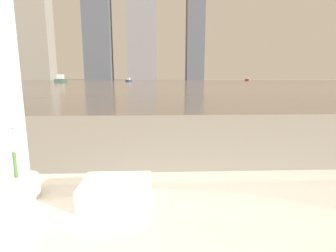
{
  "coord_description": "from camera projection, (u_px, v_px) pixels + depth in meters",
  "views": [
    {
      "loc": [
        -0.09,
        -0.08,
        1.02
      ],
      "look_at": [
        0.01,
        2.2,
        0.6
      ],
      "focal_mm": 28.0,
      "sensor_mm": 36.0,
      "label": 1
    }
  ],
  "objects": [
    {
      "name": "skyline_tower_1",
      "position": [
        97.0,
        16.0,
        110.29
      ],
      "size": [
        11.22,
        7.84,
        53.31
      ],
      "color": "#4C515B",
      "rests_on": "ground_plane"
    },
    {
      "name": "towel_stack",
      "position": [
        117.0,
        191.0,
        0.97
      ],
      "size": [
        0.25,
        0.2,
        0.08
      ],
      "color": "silver",
      "rests_on": "bathtub"
    },
    {
      "name": "harbor_boat_2",
      "position": [
        247.0,
        79.0,
        84.74
      ],
      "size": [
        2.26,
        3.48,
        1.23
      ],
      "color": "maroon",
      "rests_on": "harbor_water"
    },
    {
      "name": "skyline_tower_0",
      "position": [
        33.0,
        11.0,
        108.88
      ],
      "size": [
        12.85,
        8.54,
        56.76
      ],
      "color": "gray",
      "rests_on": "ground_plane"
    },
    {
      "name": "potted_orchid",
      "position": [
        16.0,
        175.0,
        0.98
      ],
      "size": [
        0.15,
        0.15,
        0.36
      ],
      "color": "silver",
      "rests_on": "bathtub"
    },
    {
      "name": "harbor_water",
      "position": [
        157.0,
        82.0,
        61.18
      ],
      "size": [
        180.0,
        110.0,
        0.01
      ],
      "color": "gray",
      "rests_on": "ground_plane"
    },
    {
      "name": "harbor_boat_0",
      "position": [
        61.0,
        80.0,
        54.72
      ],
      "size": [
        1.92,
        4.56,
        1.67
      ],
      "color": "#335647",
      "rests_on": "harbor_water"
    },
    {
      "name": "harbor_boat_1",
      "position": [
        129.0,
        80.0,
        67.49
      ],
      "size": [
        1.41,
        2.73,
        0.98
      ],
      "color": "navy",
      "rests_on": "harbor_water"
    },
    {
      "name": "skyline_tower_3",
      "position": [
        196.0,
        8.0,
        111.44
      ],
      "size": [
        7.57,
        7.0,
        60.05
      ],
      "color": "#4C515B",
      "rests_on": "ground_plane"
    }
  ]
}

